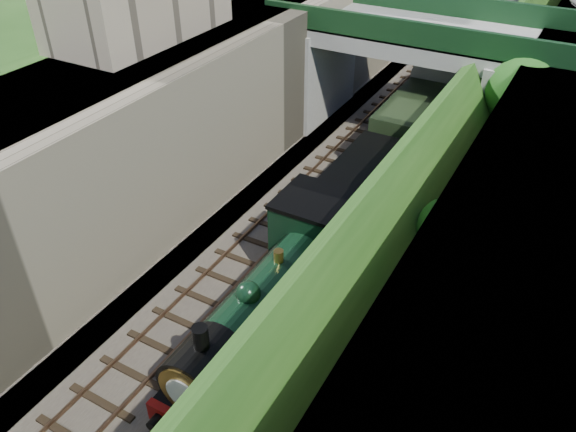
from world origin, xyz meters
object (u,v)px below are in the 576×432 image
object	(u,v)px
locomotive	(277,296)
tender	(363,197)
tree	(527,93)
road_bridge	(433,70)

from	to	relation	value
locomotive	tender	distance (m)	7.37
locomotive	tree	bearing A→B (deg)	72.12
road_bridge	tree	bearing A→B (deg)	-24.00
tree	tender	distance (m)	9.16
road_bridge	tender	world-z (taller)	road_bridge
tree	locomotive	size ratio (longest dim) A/B	0.65
tree	tender	world-z (taller)	tree
tree	tender	xyz separation A→B (m)	(-4.71, -7.25, -3.03)
locomotive	tender	bearing A→B (deg)	90.00
tender	locomotive	bearing A→B (deg)	-90.00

